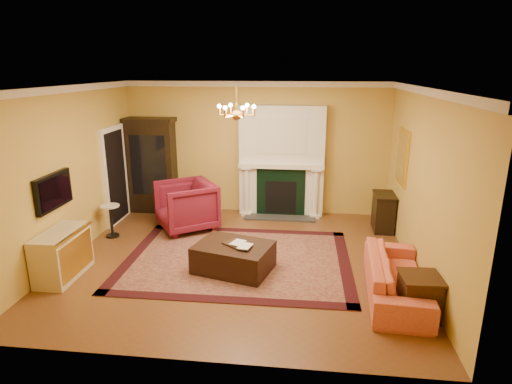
% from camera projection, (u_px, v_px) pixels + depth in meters
% --- Properties ---
extents(floor, '(6.00, 5.50, 0.02)m').
position_uv_depth(floor, '(238.00, 260.00, 7.60)').
color(floor, brown).
rests_on(floor, ground).
extents(ceiling, '(6.00, 5.50, 0.02)m').
position_uv_depth(ceiling, '(236.00, 86.00, 6.76)').
color(ceiling, white).
rests_on(ceiling, wall_back).
extents(wall_back, '(6.00, 0.02, 3.00)m').
position_uv_depth(wall_back, '(256.00, 148.00, 9.81)').
color(wall_back, gold).
rests_on(wall_back, floor).
extents(wall_front, '(6.00, 0.02, 3.00)m').
position_uv_depth(wall_front, '(197.00, 243.00, 4.55)').
color(wall_front, gold).
rests_on(wall_front, floor).
extents(wall_left, '(0.02, 5.50, 3.00)m').
position_uv_depth(wall_left, '(68.00, 173.00, 7.51)').
color(wall_left, gold).
rests_on(wall_left, floor).
extents(wall_right, '(0.02, 5.50, 3.00)m').
position_uv_depth(wall_right, '(423.00, 184.00, 6.85)').
color(wall_right, gold).
rests_on(wall_right, floor).
extents(fireplace, '(1.90, 0.70, 2.50)m').
position_uv_depth(fireplace, '(282.00, 164.00, 9.65)').
color(fireplace, white).
rests_on(fireplace, wall_back).
extents(crown_molding, '(6.00, 5.50, 0.12)m').
position_uv_depth(crown_molding, '(245.00, 88.00, 7.69)').
color(crown_molding, white).
rests_on(crown_molding, ceiling).
extents(doorway, '(0.08, 1.05, 2.10)m').
position_uv_depth(doorway, '(115.00, 175.00, 9.25)').
color(doorway, white).
rests_on(doorway, wall_left).
extents(tv_panel, '(0.09, 0.95, 0.58)m').
position_uv_depth(tv_panel, '(54.00, 191.00, 6.97)').
color(tv_panel, black).
rests_on(tv_panel, wall_left).
extents(gilt_mirror, '(0.06, 0.76, 1.05)m').
position_uv_depth(gilt_mirror, '(402.00, 157.00, 8.15)').
color(gilt_mirror, yellow).
rests_on(gilt_mirror, wall_right).
extents(chandelier, '(0.63, 0.55, 0.53)m').
position_uv_depth(chandelier, '(237.00, 112.00, 6.87)').
color(chandelier, '#C38235').
rests_on(chandelier, ceiling).
extents(oriental_rug, '(3.99, 3.00, 0.02)m').
position_uv_depth(oriental_rug, '(237.00, 259.00, 7.61)').
color(oriental_rug, '#480F1B').
rests_on(oriental_rug, floor).
extents(china_cabinet, '(1.05, 0.49, 2.10)m').
position_uv_depth(china_cabinet, '(153.00, 167.00, 9.94)').
color(china_cabinet, black).
rests_on(china_cabinet, floor).
extents(wingback_armchair, '(1.46, 1.48, 1.12)m').
position_uv_depth(wingback_armchair, '(186.00, 204.00, 8.91)').
color(wingback_armchair, maroon).
rests_on(wingback_armchair, floor).
extents(pedestal_table, '(0.37, 0.37, 0.66)m').
position_uv_depth(pedestal_table, '(111.00, 219.00, 8.55)').
color(pedestal_table, black).
rests_on(pedestal_table, floor).
extents(commode, '(0.50, 1.05, 0.78)m').
position_uv_depth(commode, '(62.00, 254.00, 6.90)').
color(commode, beige).
rests_on(commode, floor).
extents(coral_sofa, '(0.75, 2.11, 0.81)m').
position_uv_depth(coral_sofa, '(397.00, 270.00, 6.32)').
color(coral_sofa, '#DF7046').
rests_on(coral_sofa, floor).
extents(end_table, '(0.52, 0.52, 0.57)m').
position_uv_depth(end_table, '(419.00, 297.00, 5.82)').
color(end_table, '#37210F').
rests_on(end_table, floor).
extents(console_table, '(0.40, 0.68, 0.75)m').
position_uv_depth(console_table, '(383.00, 213.00, 8.91)').
color(console_table, black).
rests_on(console_table, floor).
extents(leather_ottoman, '(1.41, 1.18, 0.45)m').
position_uv_depth(leather_ottoman, '(234.00, 257.00, 7.15)').
color(leather_ottoman, black).
rests_on(leather_ottoman, oriental_rug).
extents(ottoman_tray, '(0.51, 0.49, 0.03)m').
position_uv_depth(ottoman_tray, '(237.00, 244.00, 7.07)').
color(ottoman_tray, black).
rests_on(ottoman_tray, leather_ottoman).
extents(book_a, '(0.19, 0.10, 0.27)m').
position_uv_depth(book_a, '(232.00, 235.00, 7.06)').
color(book_a, gray).
rests_on(book_a, ottoman_tray).
extents(book_b, '(0.20, 0.07, 0.27)m').
position_uv_depth(book_b, '(239.00, 238.00, 6.92)').
color(book_b, gray).
rests_on(book_b, ottoman_tray).
extents(topiary_left, '(0.16, 0.16, 0.43)m').
position_uv_depth(topiary_left, '(254.00, 152.00, 9.60)').
color(topiary_left, tan).
rests_on(topiary_left, fireplace).
extents(topiary_right, '(0.16, 0.16, 0.43)m').
position_uv_depth(topiary_right, '(317.00, 153.00, 9.45)').
color(topiary_right, tan).
rests_on(topiary_right, fireplace).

